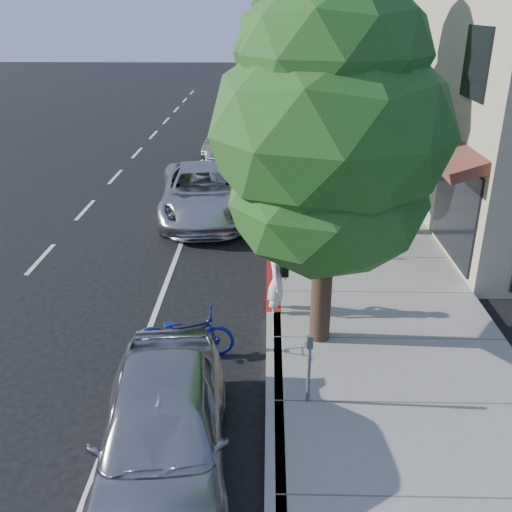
{
  "coord_description": "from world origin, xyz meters",
  "views": [
    {
      "loc": [
        -0.13,
        -11.75,
        6.19
      ],
      "look_at": [
        -0.38,
        -0.74,
        1.35
      ],
      "focal_mm": 40.0,
      "sensor_mm": 36.0,
      "label": 1
    }
  ],
  "objects_px": {
    "street_tree_0": "(329,136)",
    "white_pickup": "(263,113)",
    "street_tree_4": "(288,45)",
    "silver_suv": "(203,192)",
    "street_tree_3": "(292,44)",
    "dark_sedan": "(233,141)",
    "street_tree_5": "(286,34)",
    "cyclist": "(277,282)",
    "near_car_a": "(163,431)",
    "bicycle": "(185,333)",
    "street_tree_2": "(299,50)",
    "pedestrian": "(343,155)",
    "street_tree_1": "(309,56)",
    "dark_suv_far": "(264,95)"
  },
  "relations": [
    {
      "from": "street_tree_0",
      "to": "white_pickup",
      "type": "bearing_deg",
      "value": 93.56
    },
    {
      "from": "street_tree_4",
      "to": "silver_suv",
      "type": "distance_m",
      "value": 17.13
    },
    {
      "from": "street_tree_3",
      "to": "dark_sedan",
      "type": "distance_m",
      "value": 5.57
    },
    {
      "from": "street_tree_3",
      "to": "street_tree_5",
      "type": "bearing_deg",
      "value": 90.0
    },
    {
      "from": "cyclist",
      "to": "near_car_a",
      "type": "distance_m",
      "value": 4.89
    },
    {
      "from": "silver_suv",
      "to": "white_pickup",
      "type": "distance_m",
      "value": 15.09
    },
    {
      "from": "street_tree_3",
      "to": "bicycle",
      "type": "height_order",
      "value": "street_tree_3"
    },
    {
      "from": "street_tree_5",
      "to": "white_pickup",
      "type": "bearing_deg",
      "value": -100.57
    },
    {
      "from": "silver_suv",
      "to": "dark_sedan",
      "type": "distance_m",
      "value": 7.27
    },
    {
      "from": "cyclist",
      "to": "white_pickup",
      "type": "relative_size",
      "value": 0.32
    },
    {
      "from": "street_tree_0",
      "to": "bicycle",
      "type": "distance_m",
      "value": 4.51
    },
    {
      "from": "cyclist",
      "to": "white_pickup",
      "type": "xyz_separation_m",
      "value": [
        -0.57,
        21.39,
        -0.07
      ]
    },
    {
      "from": "street_tree_2",
      "to": "near_car_a",
      "type": "distance_m",
      "value": 16.19
    },
    {
      "from": "street_tree_2",
      "to": "white_pickup",
      "type": "height_order",
      "value": "street_tree_2"
    },
    {
      "from": "street_tree_5",
      "to": "bicycle",
      "type": "distance_m",
      "value": 30.82
    },
    {
      "from": "dark_sedan",
      "to": "street_tree_3",
      "type": "bearing_deg",
      "value": 56.86
    },
    {
      "from": "street_tree_2",
      "to": "street_tree_4",
      "type": "relative_size",
      "value": 1.12
    },
    {
      "from": "near_car_a",
      "to": "pedestrian",
      "type": "height_order",
      "value": "pedestrian"
    },
    {
      "from": "street_tree_0",
      "to": "bicycle",
      "type": "relative_size",
      "value": 3.6
    },
    {
      "from": "street_tree_3",
      "to": "cyclist",
      "type": "distance_m",
      "value": 17.32
    },
    {
      "from": "street_tree_3",
      "to": "silver_suv",
      "type": "xyz_separation_m",
      "value": [
        -3.1,
        -10.5,
        -3.79
      ]
    },
    {
      "from": "street_tree_2",
      "to": "white_pickup",
      "type": "bearing_deg",
      "value": 97.6
    },
    {
      "from": "street_tree_0",
      "to": "bicycle",
      "type": "height_order",
      "value": "street_tree_0"
    },
    {
      "from": "street_tree_1",
      "to": "dark_suv_far",
      "type": "distance_m",
      "value": 22.47
    },
    {
      "from": "pedestrian",
      "to": "cyclist",
      "type": "bearing_deg",
      "value": 64.26
    },
    {
      "from": "silver_suv",
      "to": "dark_sedan",
      "type": "bearing_deg",
      "value": 79.33
    },
    {
      "from": "street_tree_2",
      "to": "bicycle",
      "type": "bearing_deg",
      "value": -101.79
    },
    {
      "from": "street_tree_1",
      "to": "dark_suv_far",
      "type": "relative_size",
      "value": 1.48
    },
    {
      "from": "dark_suv_far",
      "to": "near_car_a",
      "type": "relative_size",
      "value": 1.17
    },
    {
      "from": "street_tree_4",
      "to": "white_pickup",
      "type": "xyz_separation_m",
      "value": [
        -1.4,
        -1.5,
        -3.47
      ]
    },
    {
      "from": "dark_suv_far",
      "to": "street_tree_1",
      "type": "bearing_deg",
      "value": -80.44
    },
    {
      "from": "bicycle",
      "to": "near_car_a",
      "type": "bearing_deg",
      "value": 179.56
    },
    {
      "from": "street_tree_1",
      "to": "pedestrian",
      "type": "height_order",
      "value": "street_tree_1"
    },
    {
      "from": "bicycle",
      "to": "white_pickup",
      "type": "bearing_deg",
      "value": -5.78
    },
    {
      "from": "pedestrian",
      "to": "near_car_a",
      "type": "bearing_deg",
      "value": 62.52
    },
    {
      "from": "silver_suv",
      "to": "street_tree_0",
      "type": "bearing_deg",
      "value": -74.03
    },
    {
      "from": "pedestrian",
      "to": "bicycle",
      "type": "bearing_deg",
      "value": 58.2
    },
    {
      "from": "silver_suv",
      "to": "dark_suv_far",
      "type": "distance_m",
      "value": 20.62
    },
    {
      "from": "street_tree_2",
      "to": "street_tree_3",
      "type": "height_order",
      "value": "street_tree_2"
    },
    {
      "from": "street_tree_3",
      "to": "bicycle",
      "type": "distance_m",
      "value": 19.08
    },
    {
      "from": "street_tree_4",
      "to": "cyclist",
      "type": "bearing_deg",
      "value": -92.09
    },
    {
      "from": "street_tree_0",
      "to": "street_tree_2",
      "type": "xyz_separation_m",
      "value": [
        0.0,
        12.0,
        0.59
      ]
    },
    {
      "from": "street_tree_3",
      "to": "silver_suv",
      "type": "distance_m",
      "value": 11.59
    },
    {
      "from": "dark_sedan",
      "to": "pedestrian",
      "type": "distance_m",
      "value": 5.46
    },
    {
      "from": "bicycle",
      "to": "dark_sedan",
      "type": "relative_size",
      "value": 0.36
    },
    {
      "from": "street_tree_5",
      "to": "dark_suv_far",
      "type": "bearing_deg",
      "value": -125.64
    },
    {
      "from": "near_car_a",
      "to": "pedestrian",
      "type": "xyz_separation_m",
      "value": [
        4.22,
        14.91,
        0.3
      ]
    },
    {
      "from": "street_tree_2",
      "to": "white_pickup",
      "type": "relative_size",
      "value": 1.49
    },
    {
      "from": "street_tree_1",
      "to": "street_tree_2",
      "type": "xyz_separation_m",
      "value": [
        0.0,
        6.0,
        -0.25
      ]
    },
    {
      "from": "street_tree_2",
      "to": "bicycle",
      "type": "relative_size",
      "value": 4.09
    }
  ]
}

